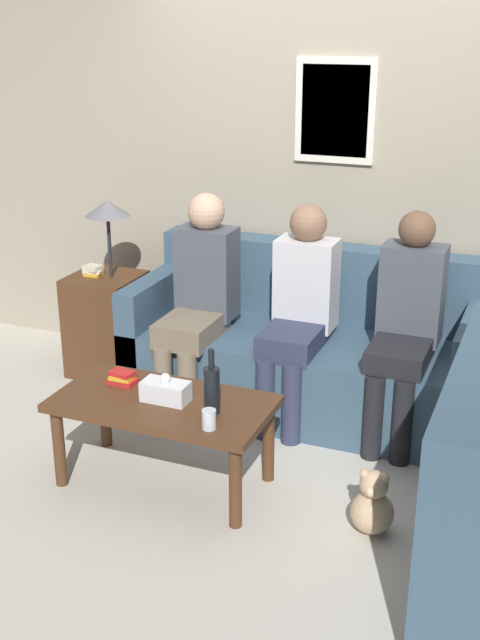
{
  "coord_description": "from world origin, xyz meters",
  "views": [
    {
      "loc": [
        1.29,
        -3.72,
        2.2
      ],
      "look_at": [
        -0.19,
        -0.07,
        0.72
      ],
      "focal_mm": 45.0,
      "sensor_mm": 36.0,
      "label": 1
    }
  ],
  "objects_px": {
    "coffee_table": "(163,412)",
    "drinking_glass": "(209,419)",
    "person_left": "(199,294)",
    "person_middle": "(299,306)",
    "couch_main": "(306,354)",
    "person_right": "(406,320)",
    "wine_bottle": "(212,389)",
    "teddy_bear": "(372,506)"
  },
  "relations": [
    {
      "from": "couch_main",
      "to": "wine_bottle",
      "type": "height_order",
      "value": "couch_main"
    },
    {
      "from": "coffee_table",
      "to": "person_middle",
      "type": "height_order",
      "value": "person_middle"
    },
    {
      "from": "wine_bottle",
      "to": "person_right",
      "type": "xyz_separation_m",
      "value": [
        0.71,
        1.0,
        0.1
      ]
    },
    {
      "from": "person_middle",
      "to": "person_right",
      "type": "height_order",
      "value": "person_right"
    },
    {
      "from": "person_right",
      "to": "teddy_bear",
      "type": "distance_m",
      "value": 1.13
    },
    {
      "from": "wine_bottle",
      "to": "person_middle",
      "type": "xyz_separation_m",
      "value": [
        0.1,
        0.98,
        0.1
      ]
    },
    {
      "from": "coffee_table",
      "to": "drinking_glass",
      "type": "xyz_separation_m",
      "value": [
        0.33,
        -0.18,
        0.11
      ]
    },
    {
      "from": "coffee_table",
      "to": "wine_bottle",
      "type": "relative_size",
      "value": 3.29
    },
    {
      "from": "person_middle",
      "to": "wine_bottle",
      "type": "bearing_deg",
      "value": -95.91
    },
    {
      "from": "coffee_table",
      "to": "person_left",
      "type": "height_order",
      "value": "person_left"
    },
    {
      "from": "wine_bottle",
      "to": "person_right",
      "type": "relative_size",
      "value": 0.26
    },
    {
      "from": "person_right",
      "to": "drinking_glass",
      "type": "bearing_deg",
      "value": -119.59
    },
    {
      "from": "coffee_table",
      "to": "drinking_glass",
      "type": "distance_m",
      "value": 0.39
    },
    {
      "from": "person_right",
      "to": "couch_main",
      "type": "bearing_deg",
      "value": 166.3
    },
    {
      "from": "coffee_table",
      "to": "person_right",
      "type": "height_order",
      "value": "person_right"
    },
    {
      "from": "person_left",
      "to": "couch_main",
      "type": "bearing_deg",
      "value": 19.16
    },
    {
      "from": "drinking_glass",
      "to": "person_left",
      "type": "distance_m",
      "value": 1.23
    },
    {
      "from": "coffee_table",
      "to": "person_right",
      "type": "distance_m",
      "value": 1.41
    },
    {
      "from": "person_middle",
      "to": "couch_main",
      "type": "bearing_deg",
      "value": 88.36
    },
    {
      "from": "teddy_bear",
      "to": "person_right",
      "type": "bearing_deg",
      "value": 94.71
    },
    {
      "from": "person_left",
      "to": "person_right",
      "type": "distance_m",
      "value": 1.2
    },
    {
      "from": "person_left",
      "to": "person_middle",
      "type": "distance_m",
      "value": 0.6
    },
    {
      "from": "person_middle",
      "to": "person_left",
      "type": "bearing_deg",
      "value": -175.34
    },
    {
      "from": "coffee_table",
      "to": "person_middle",
      "type": "xyz_separation_m",
      "value": [
        0.38,
        0.95,
        0.29
      ]
    },
    {
      "from": "wine_bottle",
      "to": "person_left",
      "type": "height_order",
      "value": "person_left"
    },
    {
      "from": "coffee_table",
      "to": "person_right",
      "type": "bearing_deg",
      "value": 44.56
    },
    {
      "from": "person_middle",
      "to": "person_right",
      "type": "relative_size",
      "value": 0.99
    },
    {
      "from": "drinking_glass",
      "to": "person_left",
      "type": "xyz_separation_m",
      "value": [
        -0.55,
        1.09,
        0.19
      ]
    },
    {
      "from": "couch_main",
      "to": "person_right",
      "type": "relative_size",
      "value": 1.64
    },
    {
      "from": "person_middle",
      "to": "person_right",
      "type": "distance_m",
      "value": 0.6
    },
    {
      "from": "wine_bottle",
      "to": "person_middle",
      "type": "height_order",
      "value": "person_middle"
    },
    {
      "from": "person_right",
      "to": "teddy_bear",
      "type": "height_order",
      "value": "person_right"
    },
    {
      "from": "person_left",
      "to": "person_middle",
      "type": "relative_size",
      "value": 1.02
    },
    {
      "from": "couch_main",
      "to": "drinking_glass",
      "type": "relative_size",
      "value": 21.97
    },
    {
      "from": "couch_main",
      "to": "wine_bottle",
      "type": "xyz_separation_m",
      "value": [
        -0.11,
        -1.15,
        0.26
      ]
    },
    {
      "from": "person_left",
      "to": "teddy_bear",
      "type": "xyz_separation_m",
      "value": [
        1.28,
        -0.93,
        -0.56
      ]
    },
    {
      "from": "person_middle",
      "to": "coffee_table",
      "type": "bearing_deg",
      "value": -111.7
    },
    {
      "from": "drinking_glass",
      "to": "person_middle",
      "type": "height_order",
      "value": "person_middle"
    },
    {
      "from": "wine_bottle",
      "to": "person_left",
      "type": "relative_size",
      "value": 0.26
    },
    {
      "from": "drinking_glass",
      "to": "person_middle",
      "type": "bearing_deg",
      "value": 87.52
    },
    {
      "from": "couch_main",
      "to": "teddy_bear",
      "type": "height_order",
      "value": "couch_main"
    },
    {
      "from": "person_left",
      "to": "person_right",
      "type": "xyz_separation_m",
      "value": [
        1.2,
        0.06,
        -0.01
      ]
    }
  ]
}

